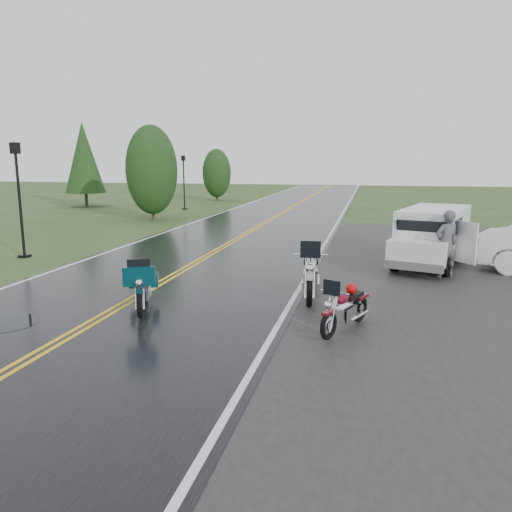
{
  "coord_description": "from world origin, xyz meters",
  "views": [
    {
      "loc": [
        5.55,
        -9.91,
        3.35
      ],
      "look_at": [
        2.8,
        2.0,
        1.0
      ],
      "focal_mm": 35.0,
      "sensor_mm": 36.0,
      "label": 1
    }
  ],
  "objects_px": {
    "motorcycle_teal": "(140,292)",
    "person_at_van": "(446,245)",
    "motorcycle_silver": "(310,278)",
    "lamp_post_far_left": "(184,182)",
    "lamp_post_near_left": "(20,200)",
    "van_white": "(396,242)",
    "motorcycle_red": "(329,314)"
  },
  "relations": [
    {
      "from": "motorcycle_teal",
      "to": "van_white",
      "type": "bearing_deg",
      "value": 25.87
    },
    {
      "from": "motorcycle_teal",
      "to": "person_at_van",
      "type": "bearing_deg",
      "value": 17.01
    },
    {
      "from": "motorcycle_silver",
      "to": "person_at_van",
      "type": "xyz_separation_m",
      "value": [
        3.41,
        3.99,
        0.22
      ]
    },
    {
      "from": "van_white",
      "to": "lamp_post_far_left",
      "type": "bearing_deg",
      "value": 145.29
    },
    {
      "from": "van_white",
      "to": "person_at_van",
      "type": "relative_size",
      "value": 2.46
    },
    {
      "from": "motorcycle_silver",
      "to": "lamp_post_near_left",
      "type": "xyz_separation_m",
      "value": [
        -10.51,
        3.99,
        1.25
      ]
    },
    {
      "from": "van_white",
      "to": "motorcycle_teal",
      "type": "bearing_deg",
      "value": -114.7
    },
    {
      "from": "motorcycle_red",
      "to": "person_at_van",
      "type": "bearing_deg",
      "value": 87.65
    },
    {
      "from": "person_at_van",
      "to": "lamp_post_far_left",
      "type": "xyz_separation_m",
      "value": [
        -14.73,
        17.61,
        0.89
      ]
    },
    {
      "from": "motorcycle_teal",
      "to": "motorcycle_silver",
      "type": "distance_m",
      "value": 3.75
    },
    {
      "from": "lamp_post_near_left",
      "to": "lamp_post_far_left",
      "type": "relative_size",
      "value": 1.08
    },
    {
      "from": "motorcycle_silver",
      "to": "van_white",
      "type": "height_order",
      "value": "van_white"
    },
    {
      "from": "motorcycle_silver",
      "to": "lamp_post_near_left",
      "type": "height_order",
      "value": "lamp_post_near_left"
    },
    {
      "from": "person_at_van",
      "to": "lamp_post_near_left",
      "type": "height_order",
      "value": "lamp_post_near_left"
    },
    {
      "from": "motorcycle_red",
      "to": "motorcycle_teal",
      "type": "distance_m",
      "value": 4.03
    },
    {
      "from": "person_at_van",
      "to": "motorcycle_silver",
      "type": "bearing_deg",
      "value": 20.28
    },
    {
      "from": "motorcycle_teal",
      "to": "person_at_van",
      "type": "relative_size",
      "value": 1.1
    },
    {
      "from": "motorcycle_silver",
      "to": "person_at_van",
      "type": "height_order",
      "value": "person_at_van"
    },
    {
      "from": "motorcycle_red",
      "to": "person_at_van",
      "type": "distance_m",
      "value": 6.63
    },
    {
      "from": "van_white",
      "to": "lamp_post_near_left",
      "type": "height_order",
      "value": "lamp_post_near_left"
    },
    {
      "from": "person_at_van",
      "to": "lamp_post_near_left",
      "type": "bearing_deg",
      "value": -29.15
    },
    {
      "from": "lamp_post_near_left",
      "to": "motorcycle_teal",
      "type": "bearing_deg",
      "value": -37.99
    },
    {
      "from": "motorcycle_silver",
      "to": "van_white",
      "type": "distance_m",
      "value": 4.95
    },
    {
      "from": "lamp_post_far_left",
      "to": "motorcycle_silver",
      "type": "bearing_deg",
      "value": -62.35
    },
    {
      "from": "motorcycle_silver",
      "to": "motorcycle_red",
      "type": "bearing_deg",
      "value": -78.78
    },
    {
      "from": "lamp_post_far_left",
      "to": "motorcycle_red",
      "type": "bearing_deg",
      "value": -63.21
    },
    {
      "from": "motorcycle_silver",
      "to": "motorcycle_teal",
      "type": "bearing_deg",
      "value": -160.78
    },
    {
      "from": "motorcycle_silver",
      "to": "person_at_van",
      "type": "relative_size",
      "value": 1.3
    },
    {
      "from": "motorcycle_red",
      "to": "lamp_post_far_left",
      "type": "distance_m",
      "value": 26.47
    },
    {
      "from": "motorcycle_silver",
      "to": "van_white",
      "type": "bearing_deg",
      "value": 60.03
    },
    {
      "from": "motorcycle_teal",
      "to": "person_at_van",
      "type": "height_order",
      "value": "person_at_van"
    },
    {
      "from": "person_at_van",
      "to": "lamp_post_far_left",
      "type": "bearing_deg",
      "value": -79.26
    }
  ]
}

